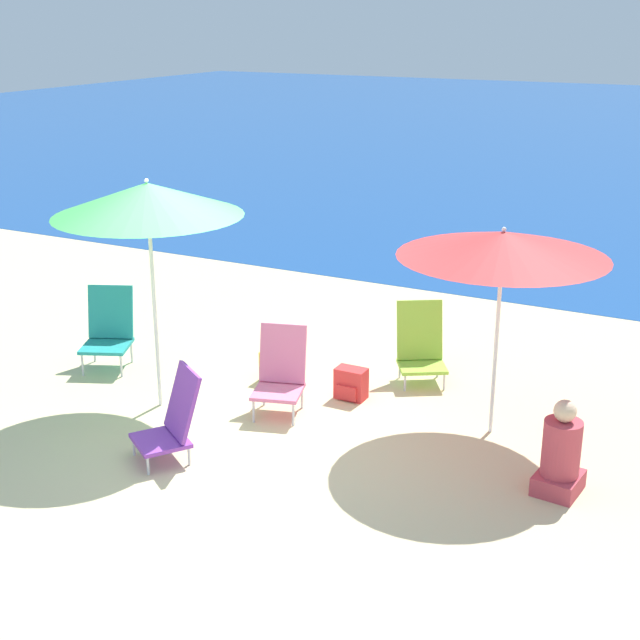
% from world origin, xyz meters
% --- Properties ---
extents(ground_plane, '(60.00, 60.00, 0.00)m').
position_xyz_m(ground_plane, '(0.00, 0.00, 0.00)').
color(ground_plane, beige).
extents(beach_umbrella_red, '(1.86, 1.86, 1.95)m').
position_xyz_m(beach_umbrella_red, '(2.04, 1.23, 1.80)').
color(beach_umbrella_red, white).
rests_on(beach_umbrella_red, ground).
extents(beach_umbrella_green, '(1.78, 1.78, 2.27)m').
position_xyz_m(beach_umbrella_green, '(-1.06, 0.29, 2.07)').
color(beach_umbrella_green, white).
rests_on(beach_umbrella_green, ground).
extents(beach_chair_purple, '(0.69, 0.71, 0.81)m').
position_xyz_m(beach_chair_purple, '(-0.27, -0.54, 0.37)').
color(beach_chair_purple, silver).
rests_on(beach_chair_purple, ground).
extents(beach_chair_pink, '(0.59, 0.66, 0.84)m').
position_xyz_m(beach_chair_pink, '(0.07, 0.74, 0.41)').
color(beach_chair_pink, silver).
rests_on(beach_chair_pink, ground).
extents(beach_chair_lime, '(0.67, 0.68, 0.84)m').
position_xyz_m(beach_chair_lime, '(1.00, 2.09, 0.39)').
color(beach_chair_lime, silver).
rests_on(beach_chair_lime, ground).
extents(beach_chair_teal, '(0.68, 0.72, 0.87)m').
position_xyz_m(beach_chair_teal, '(-2.20, 0.91, 0.43)').
color(beach_chair_teal, silver).
rests_on(beach_chair_teal, ground).
extents(person_seated_near, '(0.38, 0.44, 0.81)m').
position_xyz_m(person_seated_near, '(2.86, 0.41, 0.33)').
color(person_seated_near, '#BF3F4C').
rests_on(person_seated_near, ground).
extents(backpack_red, '(0.31, 0.22, 0.32)m').
position_xyz_m(backpack_red, '(0.56, 1.31, 0.16)').
color(backpack_red, red).
rests_on(backpack_red, ground).
extents(backpack_yellow, '(0.24, 0.27, 0.32)m').
position_xyz_m(backpack_yellow, '(-0.38, 1.38, 0.16)').
color(backpack_yellow, yellow).
rests_on(backpack_yellow, ground).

